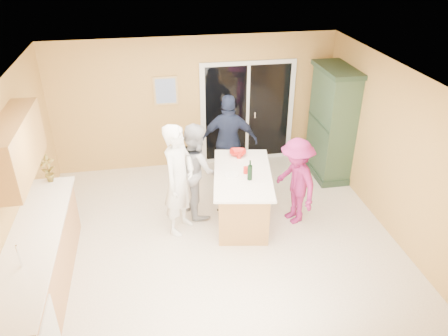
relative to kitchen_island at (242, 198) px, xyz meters
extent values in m
plane|color=beige|center=(-0.50, -0.37, -0.41)|extent=(5.50, 5.50, 0.00)
cube|color=white|center=(-0.50, -0.37, 2.19)|extent=(5.50, 5.00, 0.10)
cube|color=#F1B463|center=(-0.50, 2.13, 0.89)|extent=(5.50, 0.10, 2.60)
cube|color=#F1B463|center=(-0.50, -2.87, 0.89)|extent=(5.50, 0.10, 2.60)
cube|color=#F1B463|center=(-3.25, -0.37, 0.89)|extent=(0.10, 5.00, 2.60)
cube|color=#F1B463|center=(2.25, -0.37, 0.89)|extent=(0.10, 5.00, 2.60)
cube|color=#AB7342|center=(-2.95, -1.27, 0.04)|extent=(0.60, 3.00, 0.90)
cube|color=white|center=(-2.94, -1.27, 0.51)|extent=(0.65, 3.05, 0.04)
cylinder|color=silver|center=(-2.95, -1.77, 0.68)|extent=(0.02, 0.02, 0.30)
cube|color=#AB7342|center=(-3.08, -0.57, 1.46)|extent=(0.35, 1.60, 0.75)
cube|color=silver|center=(0.55, 2.10, 0.64)|extent=(1.90, 0.05, 2.10)
cube|color=black|center=(0.55, 2.08, 0.64)|extent=(1.70, 0.03, 1.94)
cube|color=silver|center=(0.55, 2.08, 0.64)|extent=(0.06, 0.04, 1.94)
cube|color=silver|center=(0.70, 2.07, 0.59)|extent=(0.02, 0.03, 0.12)
cube|color=tan|center=(-1.05, 2.11, 1.19)|extent=(0.46, 0.03, 0.56)
cube|color=#4F67A3|center=(-1.05, 2.10, 1.19)|extent=(0.38, 0.02, 0.48)
cube|color=#AB7342|center=(0.00, 0.00, 0.01)|extent=(1.00, 1.59, 0.84)
cube|color=white|center=(0.00, 0.00, 0.45)|extent=(1.18, 1.80, 0.04)
cube|color=black|center=(0.00, 0.00, -0.36)|extent=(0.92, 1.50, 0.10)
cube|color=#203424|center=(1.99, 1.23, -0.35)|extent=(0.60, 1.13, 0.13)
cube|color=#304830|center=(1.99, 1.23, 0.65)|extent=(0.53, 1.06, 2.00)
cube|color=#203424|center=(1.99, 1.23, 1.70)|extent=(0.62, 1.17, 0.09)
imported|color=white|center=(-1.03, -0.11, 0.51)|extent=(0.74, 0.80, 1.83)
imported|color=#A5A4A7|center=(-0.71, 0.37, 0.40)|extent=(0.80, 0.92, 1.62)
imported|color=#1A2439|center=(0.00, 1.18, 0.47)|extent=(1.10, 0.62, 1.77)
imported|color=maroon|center=(0.84, -0.18, 0.33)|extent=(0.77, 1.06, 1.48)
imported|color=red|center=(0.05, 0.64, 0.50)|extent=(0.35, 0.35, 0.07)
imported|color=#A72D10|center=(-2.95, 0.15, 0.74)|extent=(0.23, 0.17, 0.43)
cylinder|color=red|center=(0.05, -0.01, 0.52)|extent=(0.09, 0.09, 0.11)
cylinder|color=red|center=(0.05, 0.52, 0.52)|extent=(0.09, 0.09, 0.11)
cylinder|color=black|center=(0.06, -0.22, 0.59)|extent=(0.08, 0.08, 0.24)
cylinder|color=black|center=(0.06, -0.22, 0.75)|extent=(0.03, 0.03, 0.09)
cylinder|color=white|center=(-0.19, -0.04, 0.47)|extent=(0.29, 0.29, 0.02)
camera|label=1|loc=(-1.36, -5.91, 3.90)|focal=35.00mm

